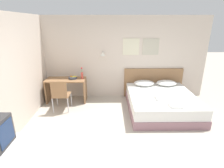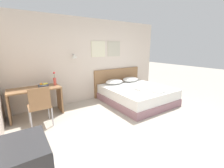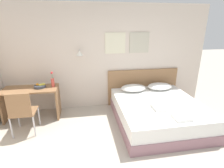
{
  "view_description": "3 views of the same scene",
  "coord_description": "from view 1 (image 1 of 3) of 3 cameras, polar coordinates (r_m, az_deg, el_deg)",
  "views": [
    {
      "loc": [
        -0.34,
        -3.11,
        2.42
      ],
      "look_at": [
        -0.28,
        1.19,
        0.91
      ],
      "focal_mm": 28.0,
      "sensor_mm": 36.0,
      "label": 1
    },
    {
      "loc": [
        -2.11,
        -2.0,
        1.76
      ],
      "look_at": [
        0.07,
        1.28,
        0.79
      ],
      "focal_mm": 24.0,
      "sensor_mm": 36.0,
      "label": 2
    },
    {
      "loc": [
        -0.49,
        -1.9,
        2.16
      ],
      "look_at": [
        0.13,
        1.71,
        0.9
      ],
      "focal_mm": 28.0,
      "sensor_mm": 36.0,
      "label": 3
    }
  ],
  "objects": [
    {
      "name": "desk",
      "position": [
        5.76,
        -14.71,
        -0.53
      ],
      "size": [
        1.23,
        0.58,
        0.75
      ],
      "color": "#8E6642",
      "rests_on": "ground_plane"
    },
    {
      "name": "bed",
      "position": [
        5.26,
        15.67,
        -5.81
      ],
      "size": [
        1.85,
        2.06,
        0.51
      ],
      "color": "gray",
      "rests_on": "ground_plane"
    },
    {
      "name": "pillow_right",
      "position": [
        5.91,
        17.37,
        0.34
      ],
      "size": [
        0.65,
        0.45,
        0.16
      ],
      "color": "white",
      "rests_on": "bed"
    },
    {
      "name": "folded_towel_near_foot",
      "position": [
        4.85,
        15.98,
        -4.33
      ],
      "size": [
        0.34,
        0.32,
        0.06
      ],
      "color": "white",
      "rests_on": "bed"
    },
    {
      "name": "folded_towel_mid_bed",
      "position": [
        4.53,
        20.02,
        -6.52
      ],
      "size": [
        0.3,
        0.3,
        0.06
      ],
      "color": "white",
      "rests_on": "bed"
    },
    {
      "name": "wall_back",
      "position": [
        5.79,
        2.63,
        8.47
      ],
      "size": [
        5.69,
        0.31,
        2.65
      ],
      "color": "beige",
      "rests_on": "ground_plane"
    },
    {
      "name": "fruit_bowl",
      "position": [
        5.65,
        -12.69,
        2.02
      ],
      "size": [
        0.27,
        0.27,
        0.1
      ],
      "color": "#333842",
      "rests_on": "desk"
    },
    {
      "name": "headboard",
      "position": [
        6.12,
        13.21,
        0.44
      ],
      "size": [
        1.97,
        0.06,
        0.98
      ],
      "color": "#8E6642",
      "rests_on": "ground_plane"
    },
    {
      "name": "desk_chair",
      "position": [
        5.11,
        -16.52,
        -2.95
      ],
      "size": [
        0.47,
        0.47,
        0.94
      ],
      "color": "#8E6642",
      "rests_on": "ground_plane"
    },
    {
      "name": "ground_plane",
      "position": [
        3.96,
        4.47,
        -18.44
      ],
      "size": [
        24.0,
        24.0,
        0.0
      ],
      "primitive_type": "plane",
      "color": "#B2A899"
    },
    {
      "name": "flower_vase",
      "position": [
        5.58,
        -9.77,
        3.05
      ],
      "size": [
        0.08,
        0.08,
        0.37
      ],
      "color": "#D14C42",
      "rests_on": "desk"
    },
    {
      "name": "pillow_left",
      "position": [
        5.73,
        10.45,
        0.32
      ],
      "size": [
        0.65,
        0.45,
        0.16
      ],
      "color": "white",
      "rests_on": "bed"
    }
  ]
}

